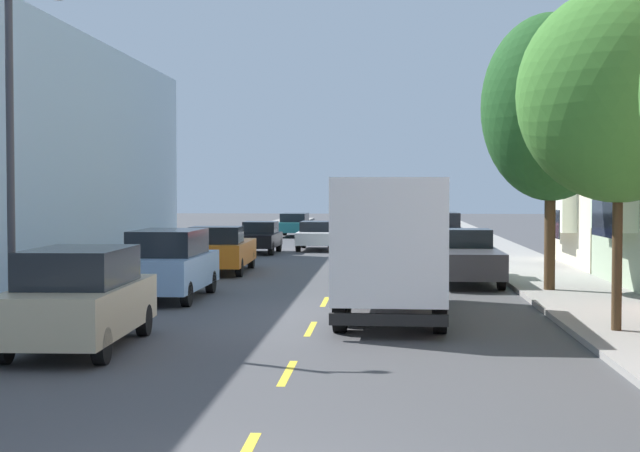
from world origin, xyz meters
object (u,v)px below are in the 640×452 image
at_px(parked_hatchback_black, 260,237).
at_px(parked_pickup_orange, 221,250).
at_px(parked_pickup_charcoal, 466,258).
at_px(street_tree_second, 619,95).
at_px(street_tree_third, 551,107).
at_px(moving_white_sedan, 317,235).
at_px(parked_suv_champagne, 80,298).
at_px(parked_suv_navy, 440,232).
at_px(parked_wagon_teal, 294,224).
at_px(parked_suv_sky, 169,264).
at_px(street_lamp, 17,131).
at_px(delivery_box_truck, 392,239).
at_px(parked_pickup_red, 434,228).

bearing_deg(parked_hatchback_black, parked_pickup_orange, -90.17).
bearing_deg(parked_pickup_orange, parked_pickup_charcoal, -21.57).
height_order(street_tree_second, street_tree_third, street_tree_third).
bearing_deg(moving_white_sedan, parked_suv_champagne, -94.61).
bearing_deg(parked_pickup_orange, street_tree_second, -53.23).
xyz_separation_m(parked_suv_champagne, parked_suv_navy, (8.52, 28.55, 0.00)).
relative_size(parked_hatchback_black, parked_wagon_teal, 0.85).
bearing_deg(parked_suv_sky, parked_pickup_orange, 89.92).
relative_size(street_tree_second, parked_hatchback_black, 1.76).
bearing_deg(parked_suv_champagne, street_lamp, 141.23).
height_order(street_lamp, moving_white_sedan, street_lamp).
height_order(street_lamp, parked_pickup_charcoal, street_lamp).
height_order(parked_suv_sky, parked_hatchback_black, parked_suv_sky).
relative_size(street_tree_third, parked_pickup_charcoal, 1.51).
xyz_separation_m(street_tree_third, delivery_box_truck, (-4.61, -5.32, -3.53)).
relative_size(street_lamp, parked_suv_sky, 1.48).
relative_size(delivery_box_truck, parked_suv_champagne, 1.58).
bearing_deg(street_tree_second, parked_pickup_orange, 126.77).
distance_m(street_tree_second, street_lamp, 12.40).
distance_m(street_tree_third, parked_wagon_teal, 35.13).
height_order(street_tree_second, parked_suv_navy, street_tree_second).
bearing_deg(moving_white_sedan, parked_pickup_red, 48.53).
relative_size(parked_suv_champagne, parked_suv_navy, 1.00).
distance_m(parked_pickup_charcoal, parked_wagon_teal, 31.31).
height_order(parked_wagon_teal, parked_suv_navy, parked_suv_navy).
relative_size(street_tree_third, parked_pickup_orange, 1.50).
xyz_separation_m(delivery_box_truck, parked_suv_sky, (-6.18, 3.41, -0.90)).
bearing_deg(delivery_box_truck, parked_pickup_charcoal, 73.55).
bearing_deg(parked_suv_champagne, parked_pickup_orange, 90.54).
relative_size(street_tree_third, parked_wagon_teal, 1.69).
bearing_deg(street_lamp, parked_wagon_teal, 87.61).
xyz_separation_m(street_tree_third, parked_hatchback_black, (-10.74, 17.08, -4.66)).
xyz_separation_m(parked_hatchback_black, parked_pickup_orange, (-0.03, -10.64, 0.07)).
distance_m(delivery_box_truck, parked_suv_champagne, 7.76).
bearing_deg(street_tree_second, moving_white_sedan, 106.43).
distance_m(street_lamp, delivery_box_truck, 8.80).
height_order(street_tree_second, parked_wagon_teal, street_tree_second).
distance_m(parked_wagon_teal, parked_suv_navy, 17.05).
height_order(parked_suv_sky, parked_wagon_teal, parked_suv_sky).
xyz_separation_m(delivery_box_truck, parked_pickup_red, (2.66, 32.22, -1.05)).
bearing_deg(street_lamp, parked_suv_champagne, -38.77).
xyz_separation_m(street_tree_second, street_lamp, (-12.35, -0.78, -0.75)).
distance_m(street_tree_third, parked_pickup_charcoal, 5.90).
bearing_deg(parked_wagon_teal, parked_suv_sky, -90.29).
relative_size(street_lamp, parked_pickup_charcoal, 1.34).
relative_size(street_lamp, parked_pickup_red, 1.34).
bearing_deg(parked_wagon_teal, parked_pickup_charcoal, -74.32).
relative_size(parked_pickup_charcoal, parked_hatchback_black, 1.31).
distance_m(delivery_box_truck, parked_suv_sky, 7.11).
relative_size(parked_suv_sky, parked_suv_navy, 1.00).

